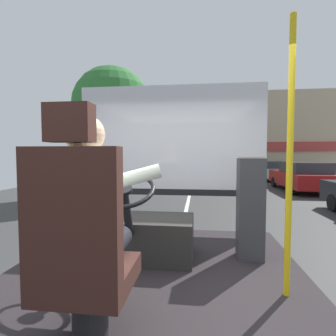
% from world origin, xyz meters
% --- Properties ---
extents(ground, '(18.00, 44.00, 0.06)m').
position_xyz_m(ground, '(0.00, 8.80, -0.02)').
color(ground, '#353535').
extents(bus_floor, '(2.60, 3.20, 0.72)m').
position_xyz_m(bus_floor, '(0.00, 0.00, 0.36)').
color(bus_floor, '#28282B').
rests_on(bus_floor, ground).
extents(driver_seat, '(0.48, 0.48, 1.26)m').
position_xyz_m(driver_seat, '(-0.23, -0.61, 1.24)').
color(driver_seat, black).
rests_on(driver_seat, bus_floor).
extents(bus_driver, '(0.76, 0.54, 0.83)m').
position_xyz_m(bus_driver, '(-0.23, -0.52, 1.44)').
color(bus_driver, black).
rests_on(bus_driver, driver_seat).
extents(steering_console, '(1.10, 0.99, 0.86)m').
position_xyz_m(steering_console, '(-0.23, 0.60, 0.94)').
color(steering_console, '#282623').
rests_on(steering_console, bus_floor).
extents(handrail_pole, '(0.04, 0.04, 1.99)m').
position_xyz_m(handrail_pole, '(1.02, 0.05, 1.71)').
color(handrail_pole, gold).
rests_on(handrail_pole, bus_floor).
extents(fare_box, '(0.24, 0.22, 1.01)m').
position_xyz_m(fare_box, '(0.88, 0.71, 1.22)').
color(fare_box, '#333338').
rests_on(fare_box, bus_floor).
extents(windshield_panel, '(2.50, 0.08, 1.48)m').
position_xyz_m(windshield_panel, '(0.00, 1.62, 1.76)').
color(windshield_panel, silver).
extents(street_tree, '(3.14, 3.14, 5.24)m').
position_xyz_m(street_tree, '(-3.12, 8.37, 3.64)').
color(street_tree, '#4C3828').
rests_on(street_tree, ground).
extents(shop_building, '(10.05, 5.21, 6.00)m').
position_xyz_m(shop_building, '(6.66, 18.81, 3.00)').
color(shop_building, tan).
rests_on(shop_building, ground).
extents(parked_car_red, '(1.97, 4.23, 1.36)m').
position_xyz_m(parked_car_red, '(5.24, 10.91, 0.70)').
color(parked_car_red, maroon).
rests_on(parked_car_red, ground).
extents(parked_car_white, '(1.83, 4.05, 1.25)m').
position_xyz_m(parked_car_white, '(5.39, 16.10, 0.64)').
color(parked_car_white, silver).
rests_on(parked_car_white, ground).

